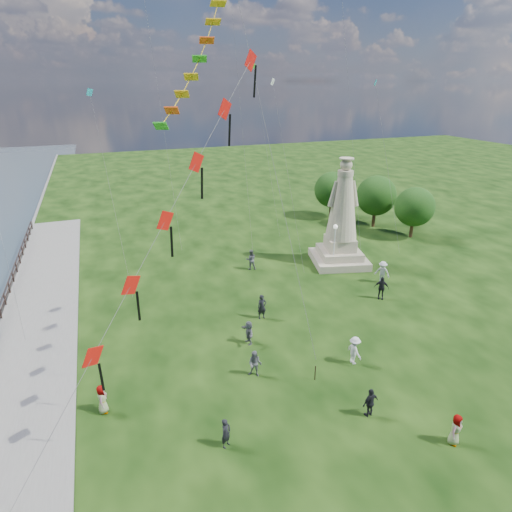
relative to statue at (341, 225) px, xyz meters
name	(u,v)px	position (x,y,z in m)	size (l,w,h in m)	color
waterfront	(3,380)	(-25.25, -7.58, -3.53)	(200.00, 200.00, 1.51)	#364652
statue	(341,225)	(0.00, 0.00, 0.00)	(5.50, 5.50, 9.17)	tan
lamppost	(335,237)	(-1.23, -1.07, -0.58)	(0.37, 0.37, 3.99)	silver
tree_row	(371,197)	(8.44, 7.84, -0.13)	(8.28, 13.01, 5.61)	#382314
person_0	(226,433)	(-15.27, -16.21, -2.74)	(0.53, 0.35, 1.45)	black
person_1	(255,364)	(-12.40, -12.11, -2.70)	(0.75, 0.46, 1.54)	#595960
person_2	(354,350)	(-6.76, -13.01, -2.62)	(1.09, 0.56, 1.69)	silver
person_3	(370,403)	(-8.32, -16.83, -2.70)	(0.90, 0.46, 1.54)	black
person_4	(456,430)	(-5.80, -19.57, -2.71)	(0.74, 0.45, 1.52)	#595960
person_6	(262,307)	(-9.83, -6.54, -2.60)	(0.63, 0.41, 1.73)	black
person_7	(251,260)	(-7.75, 1.39, -2.58)	(0.86, 0.53, 1.76)	#595960
person_8	(382,272)	(1.07, -4.74, -2.55)	(1.18, 0.61, 1.82)	silver
person_9	(381,288)	(-0.62, -6.98, -2.58)	(1.03, 0.53, 1.76)	black
person_10	(102,399)	(-20.22, -12.11, -2.71)	(0.74, 0.45, 1.51)	#595960
person_11	(249,332)	(-11.66, -9.02, -2.71)	(1.40, 0.60, 1.51)	#595960
red_kite_train	(179,200)	(-15.86, -11.96, 6.65)	(12.69, 9.35, 16.32)	black
small_kites	(232,78)	(-7.61, 6.17, 11.62)	(32.18, 17.38, 33.19)	teal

